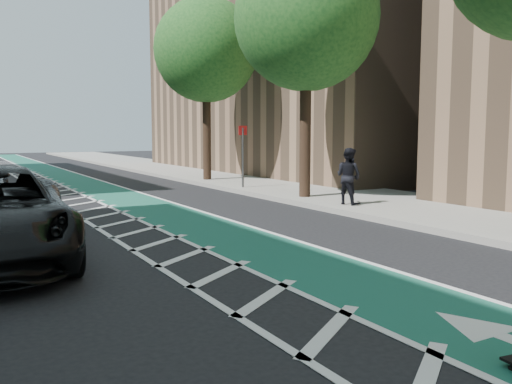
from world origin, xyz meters
TOP-DOWN VIEW (x-y plane):
  - ground at (0.00, 0.00)m, footprint 120.00×120.00m
  - bike_lane at (3.00, 10.00)m, footprint 2.00×90.00m
  - buffer_strip at (1.50, 10.00)m, footprint 1.40×90.00m
  - sidewalk_right at (9.50, 10.00)m, footprint 5.00×90.00m
  - curb_right at (7.05, 10.00)m, footprint 0.12×90.00m
  - building_right_far at (17.50, 20.00)m, footprint 14.00×22.00m
  - tree_r_c at (7.90, 8.00)m, footprint 4.20×4.20m
  - tree_r_d at (7.90, 16.00)m, footprint 4.20×4.20m
  - sign_post at (7.60, 12.00)m, footprint 0.35×0.08m
  - pedestrian at (7.89, 6.11)m, footprint 0.80×0.93m

SIDE VIEW (x-z plane):
  - ground at x=0.00m, z-range 0.00..0.00m
  - buffer_strip at x=1.50m, z-range 0.00..0.01m
  - bike_lane at x=3.00m, z-range 0.00..0.01m
  - sidewalk_right at x=9.50m, z-range 0.00..0.15m
  - curb_right at x=7.05m, z-range 0.00..0.16m
  - pedestrian at x=7.89m, z-range 0.15..1.78m
  - sign_post at x=7.60m, z-range 0.11..2.59m
  - tree_r_c at x=7.90m, z-range 1.82..9.72m
  - tree_r_d at x=7.90m, z-range 1.82..9.72m
  - building_right_far at x=17.50m, z-range 0.00..19.00m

